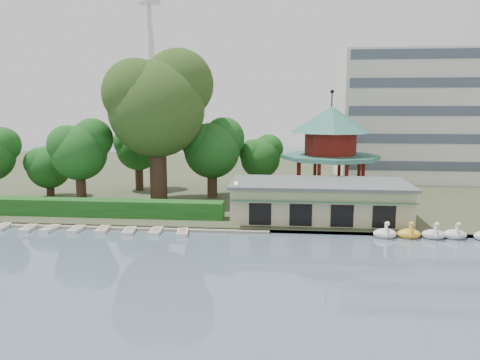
# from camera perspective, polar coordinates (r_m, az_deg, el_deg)

# --- Properties ---
(ground_plane) EXTENTS (220.00, 220.00, 0.00)m
(ground_plane) POSITION_cam_1_polar(r_m,az_deg,el_deg) (30.53, -7.30, -14.77)
(ground_plane) COLOR slate
(ground_plane) RESTS_ON ground
(shore) EXTENTS (220.00, 70.00, 0.40)m
(shore) POSITION_cam_1_polar(r_m,az_deg,el_deg) (80.34, 0.95, 0.53)
(shore) COLOR #424930
(shore) RESTS_ON ground
(embankment) EXTENTS (220.00, 0.60, 0.30)m
(embankment) POSITION_cam_1_polar(r_m,az_deg,el_deg) (46.55, -2.55, -6.00)
(embankment) COLOR gray
(embankment) RESTS_ON ground
(dock) EXTENTS (34.00, 1.60, 0.24)m
(dock) POSITION_cam_1_polar(r_m,az_deg,el_deg) (49.57, -16.50, -5.47)
(dock) COLOR gray
(dock) RESTS_ON ground
(boathouse) EXTENTS (18.60, 9.39, 3.90)m
(boathouse) POSITION_cam_1_polar(r_m,az_deg,el_deg) (50.26, 9.57, -2.38)
(boathouse) COLOR #BBB388
(boathouse) RESTS_ON shore
(pavilion) EXTENTS (12.40, 12.40, 13.50)m
(pavilion) POSITION_cam_1_polar(r_m,az_deg,el_deg) (59.61, 10.98, 4.36)
(pavilion) COLOR #BBB388
(pavilion) RESTS_ON shore
(office_building) EXTENTS (38.00, 18.00, 20.00)m
(office_building) POSITION_cam_1_polar(r_m,az_deg,el_deg) (80.58, 24.77, 6.52)
(office_building) COLOR silver
(office_building) RESTS_ON shore
(broadcast_tower) EXTENTS (8.00, 8.00, 96.00)m
(broadcast_tower) POSITION_cam_1_polar(r_m,az_deg,el_deg) (175.36, -10.91, 16.17)
(broadcast_tower) COLOR silver
(broadcast_tower) RESTS_ON ground
(hedge) EXTENTS (30.00, 2.00, 1.80)m
(hedge) POSITION_cam_1_polar(r_m,az_deg,el_deg) (53.41, -18.22, -3.20)
(hedge) COLOR #1C571B
(hedge) RESTS_ON shore
(lamp_post) EXTENTS (0.36, 0.36, 4.28)m
(lamp_post) POSITION_cam_1_polar(r_m,az_deg,el_deg) (47.29, -0.48, -1.78)
(lamp_post) COLOR black
(lamp_post) RESTS_ON shore
(big_tree) EXTENTS (12.68, 11.82, 18.67)m
(big_tree) POSITION_cam_1_polar(r_m,az_deg,el_deg) (57.41, -9.96, 9.48)
(big_tree) COLOR #3A281C
(big_tree) RESTS_ON shore
(small_trees) EXTENTS (39.25, 16.50, 10.33)m
(small_trees) POSITION_cam_1_polar(r_m,az_deg,el_deg) (61.81, -13.33, 3.51)
(small_trees) COLOR #3A281C
(small_trees) RESTS_ON shore
(moored_rowboats) EXTENTS (24.87, 2.72, 0.36)m
(moored_rowboats) POSITION_cam_1_polar(r_m,az_deg,el_deg) (49.55, -20.60, -5.62)
(moored_rowboats) COLOR silver
(moored_rowboats) RESTS_ON ground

